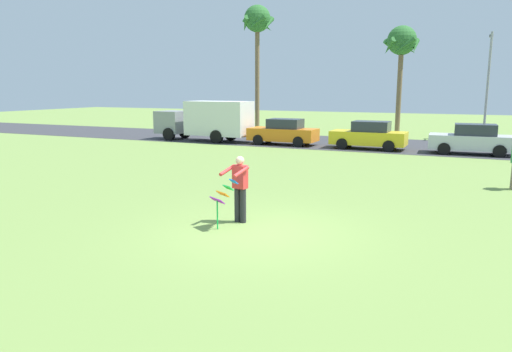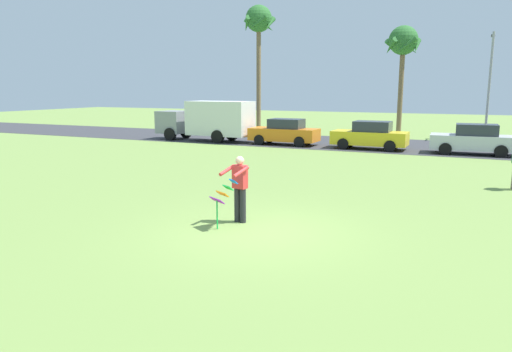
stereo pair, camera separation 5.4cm
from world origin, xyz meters
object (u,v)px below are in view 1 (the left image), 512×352
Objects in this scene: palm_tree_right_near at (402,45)px; streetlight_pole at (488,80)px; parked_truck_grey_van at (208,120)px; parked_car_orange at (283,132)px; palm_tree_left_near at (257,25)px; parked_car_yellow at (369,136)px; kite_held at (223,196)px; person_kite_flyer at (240,186)px; parked_car_silver at (472,140)px.

palm_tree_right_near is 1.13× the size of streetlight_pole.
parked_car_orange is (5.30, -0.00, -0.64)m from parked_truck_grey_van.
palm_tree_left_near reaches higher than palm_tree_right_near.
parked_truck_grey_van is at bearing 179.99° from parked_car_yellow.
parked_truck_grey_van reaches higher than parked_car_orange.
palm_tree_left_near reaches higher than parked_truck_grey_van.
parked_car_orange is 0.42× the size of palm_tree_left_near.
parked_truck_grey_van is (-10.29, 17.28, 0.59)m from kite_held.
parked_truck_grey_van reaches higher than person_kite_flyer.
palm_tree_left_near reaches higher than person_kite_flyer.
parked_car_yellow is (0.09, 16.64, -0.18)m from person_kite_flyer.
parked_car_yellow is at bearing 89.20° from kite_held.
parked_car_yellow is at bearing 89.69° from person_kite_flyer.
palm_tree_right_near is (0.52, 26.83, 5.73)m from kite_held.
palm_tree_right_near reaches higher than parked_car_orange.
parked_truck_grey_van is 1.61× the size of parked_car_orange.
parked_truck_grey_van is at bearing -88.57° from palm_tree_left_near.
palm_tree_left_near is (-10.50, 25.73, 7.57)m from kite_held.
parked_car_yellow is at bearing -91.65° from palm_tree_right_near.
kite_held is 0.28× the size of parked_car_yellow.
streetlight_pole is at bearing 51.24° from parked_car_yellow.
parked_car_yellow is 0.43× the size of palm_tree_left_near.
person_kite_flyer is at bearing -90.31° from parked_car_yellow.
parked_car_yellow is (0.24, 17.28, -0.05)m from kite_held.
parked_car_yellow is 5.39m from parked_car_silver.
person_kite_flyer is 26.78m from palm_tree_right_near.
parked_car_orange reaches higher than kite_held.
parked_truck_grey_van is at bearing 120.77° from kite_held.
palm_tree_right_near is at bearing 5.70° from palm_tree_left_near.
palm_tree_right_near is at bearing 88.35° from parked_car_yellow.
parked_truck_grey_van is 15.93m from parked_car_silver.
palm_tree_left_near reaches higher than parked_car_silver.
parked_truck_grey_van is (-10.44, 16.64, 0.46)m from person_kite_flyer.
palm_tree_right_near is 6.65m from streetlight_pole.
person_kite_flyer is at bearing -72.84° from parked_car_orange.
streetlight_pole reaches higher than parked_car_yellow.
kite_held is 0.28× the size of parked_car_silver.
kite_held is 27.44m from palm_tree_right_near.
person_kite_flyer is at bearing -66.99° from palm_tree_left_near.
parked_car_silver is (15.92, 0.00, -0.64)m from parked_truck_grey_van.
person_kite_flyer is 16.64m from parked_car_yellow.
palm_tree_left_near is 11.22m from palm_tree_right_near.
parked_car_yellow and parked_car_silver have the same top height.
palm_tree_left_near is at bearing 113.01° from person_kite_flyer.
palm_tree_left_near is at bearing 152.36° from parked_car_silver.
person_kite_flyer is at bearing -57.90° from parked_truck_grey_van.
palm_tree_left_near is 1.42× the size of streetlight_pole.
person_kite_flyer is 28.25m from palm_tree_left_near.
person_kite_flyer is 25.20m from streetlight_pole.
person_kite_flyer is 19.65m from parked_truck_grey_van.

